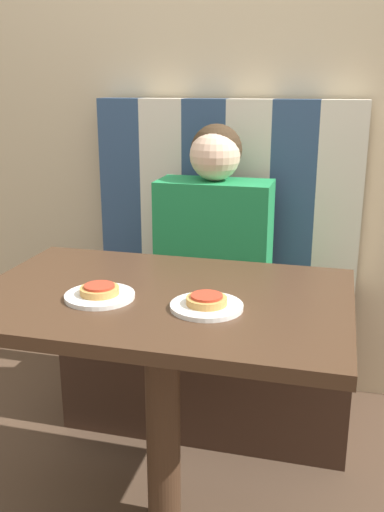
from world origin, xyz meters
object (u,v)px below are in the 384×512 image
object	(u,v)px
plate_right	(207,306)
pizza_left	(99,290)
pizza_right	(207,300)
person	(215,220)
plate_left	(100,296)

from	to	relation	value
plate_right	pizza_left	size ratio (longest dim) A/B	1.79
pizza_left	pizza_right	xyz separation A→B (m)	(0.29, 0.00, 0.00)
plate_right	pizza_left	distance (m)	0.29
person	plate_left	size ratio (longest dim) A/B	3.61
plate_left	pizza_left	size ratio (longest dim) A/B	1.79
pizza_left	pizza_right	world-z (taller)	same
person	pizza_right	world-z (taller)	person
person	pizza_right	size ratio (longest dim) A/B	6.48
person	plate_left	xyz separation A→B (m)	(-0.14, -0.74, -0.05)
person	pizza_right	distance (m)	0.76
plate_left	pizza_left	xyz separation A→B (m)	(0.00, 0.00, 0.02)
person	pizza_left	xyz separation A→B (m)	(-0.14, -0.74, -0.03)
pizza_left	plate_left	bearing A→B (deg)	0.00
plate_right	pizza_right	size ratio (longest dim) A/B	1.79
person	pizza_left	size ratio (longest dim) A/B	6.48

